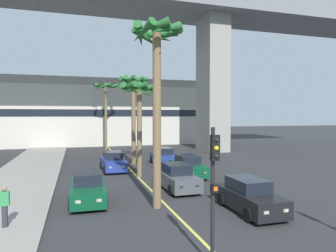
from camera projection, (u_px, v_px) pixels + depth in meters
lane_stripe_center at (132, 171)px, 24.65m from camera, size 0.14×56.00×0.01m
bridge_overpass at (127, 7)px, 35.25m from camera, size 71.95×8.00×21.14m
pier_building_backdrop at (104, 113)px, 47.98m from camera, size 32.83×8.04×10.08m
car_queue_front at (188, 167)px, 22.65m from camera, size 1.88×4.13×1.56m
car_queue_second at (164, 157)px, 28.01m from camera, size 1.88×4.12×1.56m
car_queue_third at (113, 162)px, 25.00m from camera, size 1.93×4.15×1.56m
car_queue_fourth at (88, 189)px, 15.88m from camera, size 1.90×4.14×1.56m
car_queue_fifth at (177, 178)px, 18.67m from camera, size 1.89×4.13×1.56m
car_queue_sixth at (249, 196)px, 14.36m from camera, size 1.86×4.12×1.56m
traffic_light_median_near at (214, 177)px, 9.02m from camera, size 0.24×0.37×4.20m
palm_tree_near_median at (157, 61)px, 14.74m from camera, size 2.63×2.65×9.10m
palm_tree_mid_median at (139, 98)px, 22.31m from camera, size 2.98×3.03×7.03m
palm_tree_far_median at (134, 94)px, 28.09m from camera, size 2.78×2.76×8.27m
palm_tree_farthest_median at (106, 94)px, 40.38m from camera, size 3.32×3.49×8.88m
pedestrian_near_crosswalk at (5, 206)px, 11.96m from camera, size 0.34×0.22×1.62m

